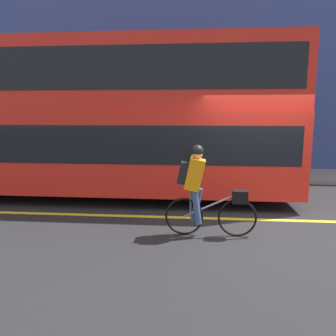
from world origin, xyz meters
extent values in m
plane|color=#232326|center=(0.00, 0.00, 0.00)|extent=(80.00, 80.00, 0.00)
cube|color=yellow|center=(0.00, 0.09, 0.00)|extent=(50.00, 0.14, 0.01)
cube|color=gray|center=(0.00, 4.74, 0.05)|extent=(60.00, 2.26, 0.10)
cube|color=#33478C|center=(0.00, 6.01, 4.77)|extent=(60.00, 0.30, 9.54)
cylinder|color=black|center=(-0.74, 1.73, 0.45)|extent=(0.91, 0.30, 0.91)
cylinder|color=black|center=(-6.35, 1.73, 0.45)|extent=(0.91, 0.30, 0.91)
cube|color=red|center=(-3.54, 1.73, 1.23)|extent=(9.05, 2.46, 1.91)
cube|color=black|center=(-3.54, 1.73, 1.45)|extent=(8.69, 2.48, 0.84)
cube|color=red|center=(-3.54, 1.73, 2.99)|extent=(9.05, 2.37, 1.62)
cube|color=black|center=(-3.54, 1.73, 3.07)|extent=(8.69, 2.39, 0.91)
torus|color=black|center=(-0.64, -0.86, 0.34)|extent=(0.67, 0.04, 0.67)
torus|color=black|center=(-1.57, -0.86, 0.34)|extent=(0.67, 0.04, 0.67)
cylinder|color=slate|center=(-1.11, -0.86, 0.55)|extent=(0.94, 0.03, 0.46)
cylinder|color=slate|center=(-1.46, -0.86, 0.58)|extent=(0.03, 0.03, 0.49)
cube|color=black|center=(-0.61, -0.86, 0.71)|extent=(0.26, 0.16, 0.22)
cube|color=orange|center=(-1.39, -0.86, 1.10)|extent=(0.37, 0.32, 0.58)
cube|color=black|center=(-1.59, -0.86, 1.12)|extent=(0.21, 0.26, 0.38)
cylinder|color=#384C7A|center=(-1.35, -0.77, 0.53)|extent=(0.21, 0.11, 0.60)
cylinder|color=#384C7A|center=(-1.35, -0.95, 0.53)|extent=(0.19, 0.11, 0.60)
sphere|color=tan|center=(-1.35, -0.86, 1.46)|extent=(0.19, 0.19, 0.19)
sphere|color=black|center=(-1.35, -0.86, 1.50)|extent=(0.21, 0.21, 0.21)
cylinder|color=#194C23|center=(-7.26, 4.62, 0.59)|extent=(0.47, 0.47, 0.98)
cylinder|color=#59595B|center=(-1.35, 4.62, 1.46)|extent=(0.07, 0.07, 2.71)
cube|color=#1959B2|center=(-1.35, 4.58, 2.59)|extent=(0.36, 0.02, 0.36)
camera|label=1|loc=(-1.35, -6.40, 2.14)|focal=35.00mm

